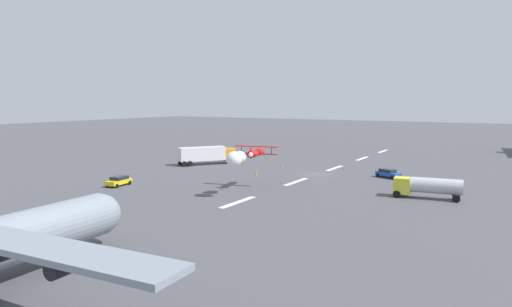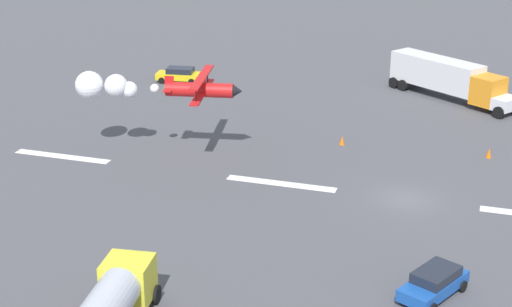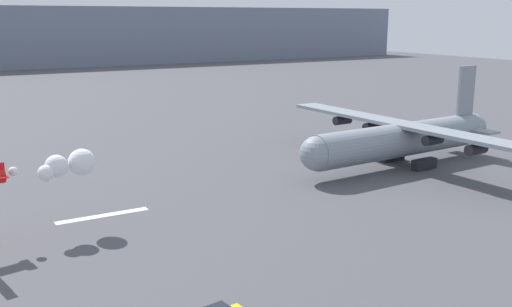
{
  "view_description": "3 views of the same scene",
  "coord_description": "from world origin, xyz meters",
  "px_view_note": "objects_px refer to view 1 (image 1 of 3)",
  "views": [
    {
      "loc": [
        76.68,
        32.39,
        13.46
      ],
      "look_at": [
        16.23,
        -3.32,
        5.26
      ],
      "focal_mm": 32.24,
      "sensor_mm": 36.0,
      "label": 1
    },
    {
      "loc": [
        -4.74,
        48.54,
        21.61
      ],
      "look_at": [
        10.7,
        0.04,
        2.1
      ],
      "focal_mm": 54.06,
      "sensor_mm": 36.0,
      "label": 2
    },
    {
      "loc": [
        14.42,
        -47.91,
        16.74
      ],
      "look_at": [
        41.82,
        0.0,
        3.75
      ],
      "focal_mm": 40.71,
      "sensor_mm": 36.0,
      "label": 3
    }
  ],
  "objects_px": {
    "fuel_tanker_truck": "(427,186)",
    "followme_car_yellow": "(119,181)",
    "traffic_cone_near": "(282,165)",
    "traffic_cone_far": "(256,173)",
    "semi_truck_orange": "(209,154)",
    "airport_staff_sedan": "(388,173)",
    "stunt_biplane_red": "(243,156)"
  },
  "relations": [
    {
      "from": "followme_car_yellow",
      "to": "traffic_cone_far",
      "type": "distance_m",
      "value": 23.95
    },
    {
      "from": "stunt_biplane_red",
      "to": "followme_car_yellow",
      "type": "height_order",
      "value": "stunt_biplane_red"
    },
    {
      "from": "fuel_tanker_truck",
      "to": "airport_staff_sedan",
      "type": "height_order",
      "value": "fuel_tanker_truck"
    },
    {
      "from": "semi_truck_orange",
      "to": "traffic_cone_near",
      "type": "distance_m",
      "value": 15.8
    },
    {
      "from": "traffic_cone_near",
      "to": "traffic_cone_far",
      "type": "bearing_deg",
      "value": 3.01
    },
    {
      "from": "semi_truck_orange",
      "to": "traffic_cone_far",
      "type": "height_order",
      "value": "semi_truck_orange"
    },
    {
      "from": "semi_truck_orange",
      "to": "airport_staff_sedan",
      "type": "distance_m",
      "value": 37.01
    },
    {
      "from": "stunt_biplane_red",
      "to": "followme_car_yellow",
      "type": "distance_m",
      "value": 21.2
    },
    {
      "from": "airport_staff_sedan",
      "to": "traffic_cone_near",
      "type": "height_order",
      "value": "airport_staff_sedan"
    },
    {
      "from": "fuel_tanker_truck",
      "to": "traffic_cone_near",
      "type": "bearing_deg",
      "value": -118.16
    },
    {
      "from": "stunt_biplane_red",
      "to": "fuel_tanker_truck",
      "type": "xyz_separation_m",
      "value": [
        -9.87,
        23.45,
        -3.65
      ]
    },
    {
      "from": "semi_truck_orange",
      "to": "fuel_tanker_truck",
      "type": "distance_m",
      "value": 47.45
    },
    {
      "from": "semi_truck_orange",
      "to": "traffic_cone_far",
      "type": "xyz_separation_m",
      "value": [
        6.99,
        15.67,
        -1.74
      ]
    },
    {
      "from": "semi_truck_orange",
      "to": "traffic_cone_near",
      "type": "bearing_deg",
      "value": 106.32
    },
    {
      "from": "stunt_biplane_red",
      "to": "traffic_cone_far",
      "type": "relative_size",
      "value": 17.09
    },
    {
      "from": "traffic_cone_near",
      "to": "traffic_cone_far",
      "type": "xyz_separation_m",
      "value": [
        11.4,
        0.6,
        0.0
      ]
    },
    {
      "from": "followme_car_yellow",
      "to": "airport_staff_sedan",
      "type": "bearing_deg",
      "value": 130.16
    },
    {
      "from": "traffic_cone_near",
      "to": "stunt_biplane_red",
      "type": "bearing_deg",
      "value": 15.61
    },
    {
      "from": "semi_truck_orange",
      "to": "airport_staff_sedan",
      "type": "relative_size",
      "value": 2.72
    },
    {
      "from": "followme_car_yellow",
      "to": "airport_staff_sedan",
      "type": "xyz_separation_m",
      "value": [
        -29.19,
        34.59,
        -0.0
      ]
    },
    {
      "from": "airport_staff_sedan",
      "to": "traffic_cone_far",
      "type": "relative_size",
      "value": 6.28
    },
    {
      "from": "fuel_tanker_truck",
      "to": "stunt_biplane_red",
      "type": "bearing_deg",
      "value": -67.18
    },
    {
      "from": "traffic_cone_near",
      "to": "fuel_tanker_truck",
      "type": "bearing_deg",
      "value": 61.84
    },
    {
      "from": "stunt_biplane_red",
      "to": "airport_staff_sedan",
      "type": "relative_size",
      "value": 2.72
    },
    {
      "from": "semi_truck_orange",
      "to": "airport_staff_sedan",
      "type": "xyz_separation_m",
      "value": [
        -2.31,
        36.92,
        -1.3
      ]
    },
    {
      "from": "fuel_tanker_truck",
      "to": "followme_car_yellow",
      "type": "height_order",
      "value": "fuel_tanker_truck"
    },
    {
      "from": "traffic_cone_far",
      "to": "airport_staff_sedan",
      "type": "bearing_deg",
      "value": 113.64
    },
    {
      "from": "fuel_tanker_truck",
      "to": "traffic_cone_far",
      "type": "bearing_deg",
      "value": -99.57
    },
    {
      "from": "semi_truck_orange",
      "to": "traffic_cone_near",
      "type": "xyz_separation_m",
      "value": [
        -4.41,
        15.07,
        -1.74
      ]
    },
    {
      "from": "fuel_tanker_truck",
      "to": "traffic_cone_far",
      "type": "xyz_separation_m",
      "value": [
        -5.09,
        -30.22,
        -1.37
      ]
    },
    {
      "from": "semi_truck_orange",
      "to": "airport_staff_sedan",
      "type": "height_order",
      "value": "semi_truck_orange"
    },
    {
      "from": "followme_car_yellow",
      "to": "traffic_cone_near",
      "type": "xyz_separation_m",
      "value": [
        -31.29,
        12.74,
        -0.44
      ]
    }
  ]
}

